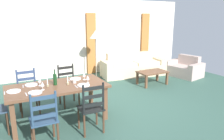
# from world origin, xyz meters

# --- Properties ---
(ground_plane) EXTENTS (9.60, 9.60, 0.02)m
(ground_plane) POSITION_xyz_m (0.00, 0.00, -0.01)
(ground_plane) COLOR #345549
(wall_far) EXTENTS (9.60, 0.16, 2.70)m
(wall_far) POSITION_xyz_m (0.00, 3.30, 1.35)
(wall_far) COLOR beige
(wall_far) RESTS_ON ground_plane
(curtain_panel_left) EXTENTS (0.35, 0.08, 2.20)m
(curtain_panel_left) POSITION_xyz_m (0.80, 3.16, 1.10)
(curtain_panel_left) COLOR #B86E33
(curtain_panel_left) RESTS_ON ground_plane
(curtain_panel_right) EXTENTS (0.35, 0.08, 2.20)m
(curtain_panel_right) POSITION_xyz_m (3.20, 3.16, 1.10)
(curtain_panel_right) COLOR #B86E33
(curtain_panel_right) RESTS_ON ground_plane
(dining_table) EXTENTS (1.90, 0.96, 0.75)m
(dining_table) POSITION_xyz_m (-1.25, -0.05, 0.66)
(dining_table) COLOR brown
(dining_table) RESTS_ON ground_plane
(dining_chair_near_left) EXTENTS (0.43, 0.41, 0.96)m
(dining_chair_near_left) POSITION_xyz_m (-1.67, -0.83, 0.48)
(dining_chair_near_left) COLOR navy
(dining_chair_near_left) RESTS_ON ground_plane
(dining_chair_near_right) EXTENTS (0.44, 0.42, 0.96)m
(dining_chair_near_right) POSITION_xyz_m (-0.83, -0.78, 0.48)
(dining_chair_near_right) COLOR black
(dining_chair_near_right) RESTS_ON ground_plane
(dining_chair_far_left) EXTENTS (0.43, 0.41, 0.96)m
(dining_chair_far_left) POSITION_xyz_m (-1.73, 0.67, 0.48)
(dining_chair_far_left) COLOR navy
(dining_chair_far_left) RESTS_ON ground_plane
(dining_chair_far_right) EXTENTS (0.44, 0.42, 0.96)m
(dining_chair_far_right) POSITION_xyz_m (-0.83, 0.70, 0.48)
(dining_chair_far_right) COLOR black
(dining_chair_far_right) RESTS_ON ground_plane
(dinner_plate_near_left) EXTENTS (0.24, 0.24, 0.02)m
(dinner_plate_near_left) POSITION_xyz_m (-1.70, -0.30, 0.76)
(dinner_plate_near_left) COLOR white
(dinner_plate_near_left) RESTS_ON dining_table
(fork_near_left) EXTENTS (0.02, 0.17, 0.01)m
(fork_near_left) POSITION_xyz_m (-1.85, -0.30, 0.75)
(fork_near_left) COLOR silver
(fork_near_left) RESTS_ON dining_table
(dinner_plate_near_right) EXTENTS (0.24, 0.24, 0.02)m
(dinner_plate_near_right) POSITION_xyz_m (-0.80, -0.30, 0.76)
(dinner_plate_near_right) COLOR white
(dinner_plate_near_right) RESTS_ON dining_table
(fork_near_right) EXTENTS (0.02, 0.17, 0.01)m
(fork_near_right) POSITION_xyz_m (-0.95, -0.30, 0.75)
(fork_near_right) COLOR silver
(fork_near_right) RESTS_ON dining_table
(dinner_plate_far_left) EXTENTS (0.24, 0.24, 0.02)m
(dinner_plate_far_left) POSITION_xyz_m (-1.70, 0.20, 0.76)
(dinner_plate_far_left) COLOR white
(dinner_plate_far_left) RESTS_ON dining_table
(fork_far_left) EXTENTS (0.03, 0.17, 0.01)m
(fork_far_left) POSITION_xyz_m (-1.85, 0.20, 0.75)
(fork_far_left) COLOR silver
(fork_far_left) RESTS_ON dining_table
(dinner_plate_far_right) EXTENTS (0.24, 0.24, 0.02)m
(dinner_plate_far_right) POSITION_xyz_m (-0.80, 0.20, 0.76)
(dinner_plate_far_right) COLOR white
(dinner_plate_far_right) RESTS_ON dining_table
(fork_far_right) EXTENTS (0.03, 0.17, 0.01)m
(fork_far_right) POSITION_xyz_m (-0.95, 0.20, 0.75)
(fork_far_right) COLOR silver
(fork_far_right) RESTS_ON dining_table
(dinner_plate_head_west) EXTENTS (0.24, 0.24, 0.02)m
(dinner_plate_head_west) POSITION_xyz_m (-2.03, -0.05, 0.76)
(dinner_plate_head_west) COLOR white
(dinner_plate_head_west) RESTS_ON dining_table
(fork_head_west) EXTENTS (0.02, 0.17, 0.01)m
(fork_head_west) POSITION_xyz_m (-2.18, -0.05, 0.75)
(fork_head_west) COLOR silver
(fork_head_west) RESTS_ON dining_table
(wine_bottle) EXTENTS (0.07, 0.07, 0.32)m
(wine_bottle) POSITION_xyz_m (-1.28, -0.00, 0.87)
(wine_bottle) COLOR #143819
(wine_bottle) RESTS_ON dining_table
(wine_glass_near_left) EXTENTS (0.06, 0.06, 0.16)m
(wine_glass_near_left) POSITION_xyz_m (-1.55, -0.19, 0.86)
(wine_glass_near_left) COLOR white
(wine_glass_near_left) RESTS_ON dining_table
(wine_glass_near_right) EXTENTS (0.06, 0.06, 0.16)m
(wine_glass_near_right) POSITION_xyz_m (-0.66, -0.18, 0.86)
(wine_glass_near_right) COLOR white
(wine_glass_near_right) RESTS_ON dining_table
(wine_glass_far_left) EXTENTS (0.06, 0.06, 0.16)m
(wine_glass_far_left) POSITION_xyz_m (-1.55, 0.09, 0.86)
(wine_glass_far_left) COLOR white
(wine_glass_far_left) RESTS_ON dining_table
(wine_glass_far_right) EXTENTS (0.06, 0.06, 0.16)m
(wine_glass_far_right) POSITION_xyz_m (-0.64, 0.07, 0.86)
(wine_glass_far_right) COLOR white
(wine_glass_far_right) RESTS_ON dining_table
(coffee_cup_primary) EXTENTS (0.07, 0.07, 0.09)m
(coffee_cup_primary) POSITION_xyz_m (-0.90, -0.05, 0.80)
(coffee_cup_primary) COLOR silver
(coffee_cup_primary) RESTS_ON dining_table
(candle_tall) EXTENTS (0.05, 0.05, 0.26)m
(candle_tall) POSITION_xyz_m (-1.43, -0.03, 0.82)
(candle_tall) COLOR #998C66
(candle_tall) RESTS_ON dining_table
(candle_short) EXTENTS (0.05, 0.05, 0.17)m
(candle_short) POSITION_xyz_m (-1.05, -0.09, 0.79)
(candle_short) COLOR #998C66
(candle_short) RESTS_ON dining_table
(couch) EXTENTS (2.37, 1.10, 0.80)m
(couch) POSITION_xyz_m (2.01, 2.23, 0.29)
(couch) COLOR beige
(couch) RESTS_ON ground_plane
(coffee_table) EXTENTS (0.90, 0.56, 0.42)m
(coffee_table) POSITION_xyz_m (1.94, 1.01, 0.36)
(coffee_table) COLOR brown
(coffee_table) RESTS_ON ground_plane
(armchair_upholstered) EXTENTS (0.99, 1.28, 0.72)m
(armchair_upholstered) POSITION_xyz_m (3.62, 1.28, 0.25)
(armchair_upholstered) COLOR #BCA59B
(armchair_upholstered) RESTS_ON ground_plane
(standing_lamp) EXTENTS (0.40, 0.40, 1.64)m
(standing_lamp) POSITION_xyz_m (0.65, 2.41, 1.41)
(standing_lamp) COLOR #332D28
(standing_lamp) RESTS_ON ground_plane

